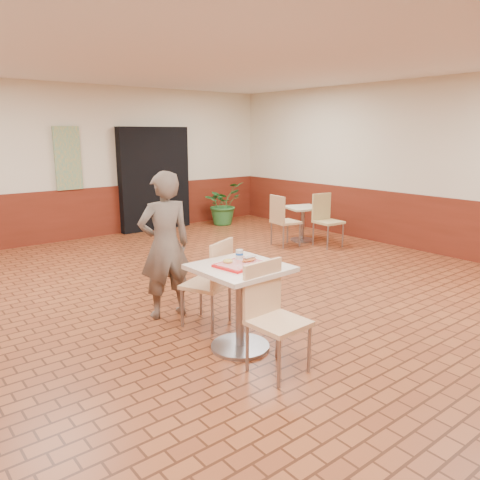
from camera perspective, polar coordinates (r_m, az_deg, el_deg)
room_shell at (r=5.60m, az=2.76°, el=7.00°), size 8.01×10.01×3.01m
wainscot_band at (r=5.79m, az=2.65°, el=-2.89°), size 8.00×10.00×1.00m
corridor_doorway at (r=10.34m, az=-10.40°, el=7.32°), size 1.60×0.22×2.20m
promo_poster at (r=9.64m, az=-20.25°, el=9.32°), size 0.50×0.03×1.20m
main_table at (r=4.53m, az=0.01°, el=-6.51°), size 0.80×0.80×0.85m
chair_main_front at (r=4.17m, az=3.92°, el=-8.68°), size 0.47×0.47×0.98m
chair_main_back at (r=5.08m, az=-3.40°, el=-4.72°), size 0.59×0.59×0.97m
customer at (r=5.33m, az=-9.12°, el=-0.67°), size 0.67×0.49×1.68m
serving_tray at (r=4.44m, az=0.01°, el=-2.99°), size 0.44×0.34×0.03m
ring_donut at (r=4.45m, az=-1.48°, el=-2.58°), size 0.12×0.12×0.03m
long_john_donut at (r=4.49m, az=1.12°, el=-2.36°), size 0.16×0.08×0.05m
paper_cup at (r=4.57m, az=-0.07°, el=-1.74°), size 0.07×0.07×0.09m
second_table at (r=9.23m, az=7.67°, el=2.69°), size 0.64×0.64×0.67m
chair_second_left at (r=8.70m, az=5.19°, el=2.68°), size 0.50×0.50×0.96m
chair_second_front at (r=8.88m, az=10.39°, el=2.78°), size 0.49×0.49×0.97m
potted_plant at (r=10.80m, az=-2.10°, el=4.47°), size 1.04×0.95×0.97m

